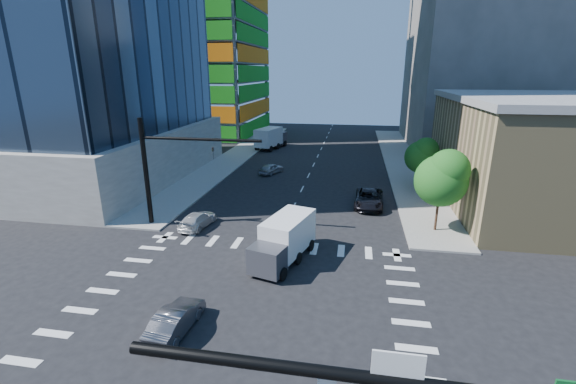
# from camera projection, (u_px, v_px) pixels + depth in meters

# --- Properties ---
(ground) EXTENTS (160.00, 160.00, 0.00)m
(ground) POSITION_uv_depth(u_px,v_px,m) (241.00, 317.00, 20.83)
(ground) COLOR black
(ground) RESTS_ON ground
(road_markings) EXTENTS (20.00, 20.00, 0.01)m
(road_markings) POSITION_uv_depth(u_px,v_px,m) (241.00, 317.00, 20.83)
(road_markings) COLOR silver
(road_markings) RESTS_ON ground
(sidewalk_ne) EXTENTS (5.00, 60.00, 0.15)m
(sidewalk_ne) POSITION_uv_depth(u_px,v_px,m) (402.00, 161.00, 56.34)
(sidewalk_ne) COLOR gray
(sidewalk_ne) RESTS_ON ground
(sidewalk_nw) EXTENTS (5.00, 60.00, 0.15)m
(sidewalk_nw) POSITION_uv_depth(u_px,v_px,m) (237.00, 155.00, 60.44)
(sidewalk_nw) COLOR gray
(sidewalk_nw) RESTS_ON ground
(construction_building) EXTENTS (25.16, 34.50, 70.60)m
(construction_building) POSITION_uv_depth(u_px,v_px,m) (193.00, 8.00, 76.12)
(construction_building) COLOR slate
(construction_building) RESTS_ON ground
(commercial_building) EXTENTS (20.50, 22.50, 10.60)m
(commercial_building) POSITION_uv_depth(u_px,v_px,m) (566.00, 154.00, 35.80)
(commercial_building) COLOR #9E8A5B
(commercial_building) RESTS_ON ground
(bg_building_ne) EXTENTS (24.00, 30.00, 28.00)m
(bg_building_ne) POSITION_uv_depth(u_px,v_px,m) (490.00, 63.00, 63.87)
(bg_building_ne) COLOR #5E5854
(bg_building_ne) RESTS_ON ground
(signal_mast_nw) EXTENTS (10.20, 0.40, 9.00)m
(signal_mast_nw) POSITION_uv_depth(u_px,v_px,m) (162.00, 163.00, 31.63)
(signal_mast_nw) COLOR black
(signal_mast_nw) RESTS_ON sidewalk_nw
(tree_south) EXTENTS (4.16, 4.16, 6.82)m
(tree_south) POSITION_uv_depth(u_px,v_px,m) (443.00, 177.00, 30.41)
(tree_south) COLOR #382316
(tree_south) RESTS_ON sidewalk_ne
(tree_north) EXTENTS (3.54, 3.52, 5.78)m
(tree_north) POSITION_uv_depth(u_px,v_px,m) (422.00, 155.00, 41.85)
(tree_north) COLOR #382316
(tree_north) RESTS_ON sidewalk_ne
(car_nb_far) EXTENTS (2.93, 5.87, 1.60)m
(car_nb_far) POSITION_uv_depth(u_px,v_px,m) (369.00, 199.00, 37.62)
(car_nb_far) COLOR black
(car_nb_far) RESTS_ON ground
(car_sb_near) EXTENTS (2.38, 4.61, 1.28)m
(car_sb_near) POSITION_uv_depth(u_px,v_px,m) (198.00, 220.00, 32.70)
(car_sb_near) COLOR silver
(car_sb_near) RESTS_ON ground
(car_sb_mid) EXTENTS (3.01, 4.26, 1.35)m
(car_sb_mid) POSITION_uv_depth(u_px,v_px,m) (271.00, 168.00, 49.74)
(car_sb_mid) COLOR #B0B2B8
(car_sb_mid) RESTS_ON ground
(car_sb_cross) EXTENTS (1.68, 4.17, 1.35)m
(car_sb_cross) POSITION_uv_depth(u_px,v_px,m) (176.00, 320.00, 19.49)
(car_sb_cross) COLOR #504F54
(car_sb_cross) RESTS_ON ground
(box_truck_near) EXTENTS (3.93, 6.23, 3.03)m
(box_truck_near) POSITION_uv_depth(u_px,v_px,m) (282.00, 244.00, 26.42)
(box_truck_near) COLOR black
(box_truck_near) RESTS_ON ground
(box_truck_far) EXTENTS (4.53, 7.32, 3.57)m
(box_truck_far) POSITION_uv_depth(u_px,v_px,m) (272.00, 139.00, 65.85)
(box_truck_far) COLOR black
(box_truck_far) RESTS_ON ground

